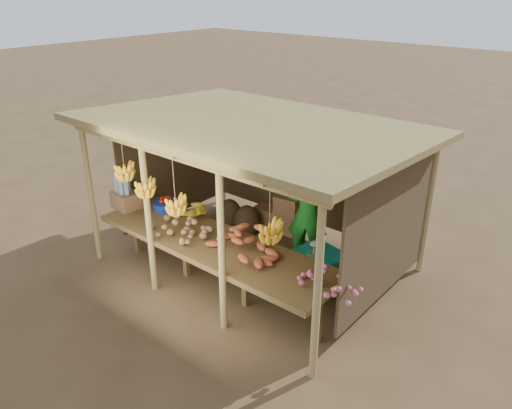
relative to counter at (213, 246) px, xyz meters
The scene contains 13 objects.
ground 1.20m from the counter, 90.00° to the left, with size 60.00×60.00×0.00m, color brown.
stall_structure 1.42m from the counter, 88.19° to the left, with size 4.70×3.50×2.43m.
counter is the anchor object (origin of this frame).
potato_heap 0.61m from the counter, 164.50° to the right, with size 0.94×0.56×0.36m, color #97754E, non-canonical shape.
sweet_potato_heap 0.53m from the counter, ahead, with size 1.09×0.65×0.36m, color #BC5330, non-canonical shape.
onion_heap 1.91m from the counter, ahead, with size 0.78×0.47×0.36m, color #C9626F, non-canonical shape.
banana_pile 1.00m from the counter, 156.59° to the left, with size 0.67×0.40×0.35m, color yellow, non-canonical shape.
tomato_basin 1.38m from the counter, 167.52° to the left, with size 0.41×0.41×0.22m.
bottle_box 1.91m from the counter, behind, with size 0.45×0.37×0.54m.
vendor 1.60m from the counter, 67.81° to the left, with size 0.64×0.42×1.76m, color #1B7B21.
tarp_crate 1.58m from the counter, 40.61° to the left, with size 0.78×0.71×0.80m.
carton_stack 2.23m from the counter, 100.97° to the left, with size 0.95×0.39×0.70m.
burlap_sacks 2.01m from the counter, 121.60° to the left, with size 0.89×0.47×0.63m.
Camera 1 is at (4.44, -5.33, 4.20)m, focal length 35.00 mm.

